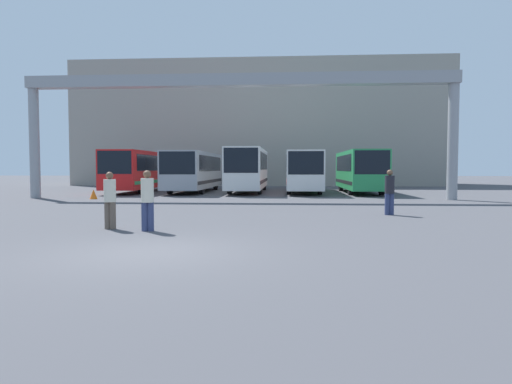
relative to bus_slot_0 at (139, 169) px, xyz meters
name	(u,v)px	position (x,y,z in m)	size (l,w,h in m)	color
ground_plane	(150,252)	(8.37, -24.74, -1.78)	(200.00, 200.00, 0.00)	#47474C
building_backdrop	(261,127)	(8.37, 18.24, 4.79)	(39.84, 12.00, 13.13)	gray
overhead_gantry	(237,96)	(8.37, -7.27, 4.34)	(25.69, 0.80, 7.40)	gray
bus_slot_0	(139,169)	(0.00, 0.00, 0.00)	(2.54, 10.20, 3.09)	red
bus_slot_1	(195,169)	(4.19, 0.61, -0.03)	(2.62, 11.43, 3.04)	#999EA5
bus_slot_2	(248,168)	(8.37, 0.70, 0.10)	(2.47, 11.60, 3.27)	silver
bus_slot_3	(303,169)	(12.56, 0.56, -0.03)	(2.50, 11.32, 3.03)	silver
bus_slot_4	(360,169)	(16.75, -0.03, -0.01)	(2.45, 10.14, 3.07)	#268C4C
pedestrian_near_right	(390,191)	(15.38, -16.23, -0.83)	(0.37, 0.37, 1.78)	navy
pedestrian_far_center	(147,199)	(7.29, -21.41, -0.84)	(0.37, 0.37, 1.78)	navy
pedestrian_near_center	(110,199)	(6.02, -21.04, -0.86)	(0.36, 0.36, 1.73)	brown
traffic_cone	(94,194)	(-0.15, -8.07, -1.49)	(0.45, 0.45, 0.58)	orange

